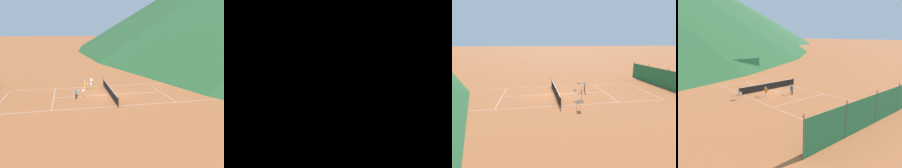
% 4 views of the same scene
% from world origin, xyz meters
% --- Properties ---
extents(ground_plane, '(600.00, 600.00, 0.00)m').
position_xyz_m(ground_plane, '(0.00, 0.00, 0.00)').
color(ground_plane, '#BC6638').
extents(court_line_markings, '(8.25, 23.85, 0.01)m').
position_xyz_m(court_line_markings, '(0.00, 0.00, 0.00)').
color(court_line_markings, white).
rests_on(court_line_markings, ground).
extents(tennis_net, '(9.18, 0.08, 1.06)m').
position_xyz_m(tennis_net, '(0.00, 0.00, 0.50)').
color(tennis_net, '#2D2D2D').
rests_on(tennis_net, ground).
extents(windscreen_fence_far, '(17.28, 0.08, 2.90)m').
position_xyz_m(windscreen_fence_far, '(-0.00, 15.50, 1.31)').
color(windscreen_fence_far, '#236B42').
rests_on(windscreen_fence_far, ground).
extents(windscreen_fence_near, '(17.28, 0.08, 2.90)m').
position_xyz_m(windscreen_fence_near, '(-0.00, -15.50, 1.31)').
color(windscreen_fence_near, '#236B42').
rests_on(windscreen_fence_near, ground).
extents(player_near_baseline, '(0.66, 0.98, 1.27)m').
position_xyz_m(player_near_baseline, '(0.73, -3.89, 0.74)').
color(player_near_baseline, black).
rests_on(player_near_baseline, ground).
extents(player_near_service, '(0.58, 0.97, 1.21)m').
position_xyz_m(player_near_service, '(-2.34, -2.65, 0.71)').
color(player_near_service, white).
rests_on(player_near_service, ground).
extents(tennis_ball_alley_right, '(0.07, 0.07, 0.07)m').
position_xyz_m(tennis_ball_alley_right, '(4.50, -10.59, 0.03)').
color(tennis_ball_alley_right, '#CCE033').
rests_on(tennis_ball_alley_right, ground).
extents(tennis_ball_service_box, '(0.07, 0.07, 0.07)m').
position_xyz_m(tennis_ball_service_box, '(-1.38, -3.68, 0.03)').
color(tennis_ball_service_box, '#CCE033').
rests_on(tennis_ball_service_box, ground).
extents(tennis_ball_near_corner, '(0.07, 0.07, 0.07)m').
position_xyz_m(tennis_ball_near_corner, '(-3.72, -10.23, 0.03)').
color(tennis_ball_near_corner, '#CCE033').
rests_on(tennis_ball_near_corner, ground).
extents(tennis_ball_alley_left, '(0.07, 0.07, 0.07)m').
position_xyz_m(tennis_ball_alley_left, '(-4.04, 4.18, 0.03)').
color(tennis_ball_alley_left, '#CCE033').
rests_on(tennis_ball_alley_left, ground).
extents(tennis_ball_by_net_left, '(0.07, 0.07, 0.07)m').
position_xyz_m(tennis_ball_by_net_left, '(4.49, 6.10, 0.03)').
color(tennis_ball_by_net_left, '#CCE033').
rests_on(tennis_ball_by_net_left, ground).
extents(ball_hopper, '(0.36, 0.36, 0.89)m').
position_xyz_m(ball_hopper, '(-5.29, -1.60, 0.66)').
color(ball_hopper, '#B7B7BC').
rests_on(ball_hopper, ground).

